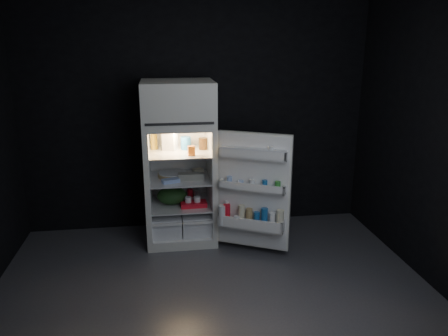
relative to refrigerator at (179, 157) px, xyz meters
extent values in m
cube|color=#4C4C51|center=(0.23, -1.32, -0.96)|extent=(4.00, 3.40, 0.00)
cube|color=black|center=(0.23, 0.38, 0.39)|extent=(4.00, 0.00, 2.70)
cube|color=black|center=(0.23, -3.02, 0.39)|extent=(4.00, 0.00, 2.70)
cube|color=black|center=(2.23, -1.32, 0.39)|extent=(0.00, 3.40, 2.70)
cube|color=white|center=(0.00, -0.02, -0.91)|extent=(0.76, 0.70, 0.10)
cube|color=white|center=(-0.35, -0.02, -0.26)|extent=(0.05, 0.70, 1.20)
cube|color=white|center=(0.36, -0.02, -0.26)|extent=(0.05, 0.70, 1.20)
cube|color=white|center=(0.00, 0.30, -0.26)|extent=(0.66, 0.05, 1.20)
cube|color=white|center=(0.00, -0.02, 0.37)|extent=(0.76, 0.70, 0.06)
cube|color=white|center=(0.00, -0.02, 0.61)|extent=(0.76, 0.70, 0.42)
cube|color=black|center=(0.00, -0.38, 0.43)|extent=(0.68, 0.01, 0.02)
cube|color=white|center=(-0.33, -0.05, -0.26)|extent=(0.01, 0.65, 1.20)
cube|color=white|center=(0.33, -0.05, -0.26)|extent=(0.01, 0.65, 1.20)
cube|color=white|center=(0.00, -0.05, 0.34)|extent=(0.66, 0.65, 0.01)
cube|color=white|center=(0.00, -0.05, -0.85)|extent=(0.66, 0.65, 0.01)
cube|color=white|center=(0.00, -0.05, 0.06)|extent=(0.65, 0.63, 0.01)
cube|color=white|center=(0.00, -0.05, -0.24)|extent=(0.65, 0.63, 0.01)
cube|color=white|center=(0.00, -0.05, -0.54)|extent=(0.65, 0.63, 0.01)
cube|color=white|center=(-0.17, -0.03, -0.74)|extent=(0.32, 0.59, 0.22)
cube|color=white|center=(0.17, -0.03, -0.74)|extent=(0.32, 0.59, 0.22)
cube|color=white|center=(-0.17, -0.35, -0.65)|extent=(0.32, 0.02, 0.03)
cube|color=white|center=(0.17, -0.35, -0.65)|extent=(0.32, 0.02, 0.03)
cube|color=#FFE5B2|center=(0.00, -0.10, 0.32)|extent=(0.14, 0.14, 0.02)
cube|color=white|center=(0.73, -0.52, -0.26)|extent=(0.70, 0.39, 1.22)
cube|color=white|center=(0.72, -0.55, -0.26)|extent=(0.64, 0.33, 1.18)
cube|color=white|center=(0.70, -0.58, 0.11)|extent=(0.65, 0.39, 0.02)
cube|color=white|center=(0.68, -0.61, 0.15)|extent=(0.62, 0.33, 0.10)
cube|color=white|center=(0.99, -0.73, 0.15)|extent=(0.06, 0.09, 0.10)
cube|color=white|center=(0.40, -0.43, 0.15)|extent=(0.06, 0.09, 0.10)
cube|color=white|center=(0.70, -0.59, -0.22)|extent=(0.65, 0.40, 0.02)
cube|color=white|center=(0.68, -0.62, -0.19)|extent=(0.62, 0.33, 0.09)
cube|color=white|center=(0.99, -0.74, -0.19)|extent=(0.06, 0.10, 0.09)
cube|color=white|center=(0.40, -0.44, -0.19)|extent=(0.06, 0.10, 0.09)
cube|color=white|center=(0.69, -0.61, -0.63)|extent=(0.67, 0.43, 0.02)
cube|color=white|center=(0.66, -0.66, -0.57)|extent=(0.62, 0.33, 0.13)
cube|color=white|center=(0.98, -0.75, -0.57)|extent=(0.08, 0.13, 0.13)
cube|color=white|center=(0.39, -0.46, -0.57)|extent=(0.08, 0.13, 0.13)
cube|color=white|center=(0.70, -0.58, 0.21)|extent=(0.63, 0.38, 0.02)
cylinder|color=silver|center=(0.86, -0.66, 0.18)|extent=(0.08, 0.08, 0.12)
cylinder|color=#301F0D|center=(0.73, -0.60, 0.16)|extent=(0.08, 0.08, 0.08)
cylinder|color=yellow|center=(0.54, -0.50, 0.17)|extent=(0.08, 0.08, 0.09)
cylinder|color=#338C33|center=(0.93, -0.71, -0.16)|extent=(0.08, 0.08, 0.11)
cylinder|color=#1D5A9D|center=(0.81, -0.65, -0.16)|extent=(0.07, 0.07, 0.11)
cylinder|color=silver|center=(0.70, -0.59, -0.16)|extent=(0.08, 0.08, 0.11)
cylinder|color=#8CA7D9|center=(0.59, -0.53, -0.17)|extent=(0.08, 0.08, 0.08)
cylinder|color=#8CA7D9|center=(0.48, -0.48, -0.15)|extent=(0.08, 0.08, 0.11)
cylinder|color=beige|center=(0.95, -0.74, -0.50)|extent=(0.10, 0.10, 0.22)
cylinder|color=white|center=(0.88, -0.71, -0.52)|extent=(0.08, 0.08, 0.18)
cylinder|color=#1D5A9D|center=(0.81, -0.67, -0.50)|extent=(0.09, 0.09, 0.22)
cylinder|color=#1D5A9D|center=(0.74, -0.63, -0.53)|extent=(0.09, 0.09, 0.17)
cylinder|color=#A38956|center=(0.67, -0.60, -0.52)|extent=(0.09, 0.09, 0.20)
cylinder|color=beige|center=(0.60, -0.56, -0.50)|extent=(0.09, 0.09, 0.23)
cylinder|color=red|center=(0.46, -0.49, -0.51)|extent=(0.10, 0.10, 0.21)
cylinder|color=silver|center=(0.54, -0.58, -0.56)|extent=(0.08, 0.08, 0.12)
cylinder|color=silver|center=(0.40, -0.50, -0.51)|extent=(0.10, 0.10, 0.21)
cylinder|color=white|center=(0.46, -0.49, -0.37)|extent=(0.05, 0.05, 0.02)
cube|color=white|center=(-0.09, 0.04, 0.19)|extent=(0.18, 0.18, 0.24)
cylinder|color=#1D5A9D|center=(0.08, 0.04, 0.14)|extent=(0.15, 0.15, 0.14)
cylinder|color=#301F0D|center=(0.27, 0.02, 0.14)|extent=(0.12, 0.12, 0.13)
cylinder|color=#AE871B|center=(-0.27, 0.10, 0.18)|extent=(0.10, 0.10, 0.22)
cube|color=#D16518|center=(0.12, -0.23, 0.12)|extent=(0.08, 0.06, 0.10)
cube|color=gray|center=(0.12, -0.12, -0.19)|extent=(0.29, 0.13, 0.07)
cylinder|color=#A38956|center=(-0.08, 0.02, -0.21)|extent=(0.41, 0.41, 0.04)
cube|color=#8CA7D9|center=(-0.11, -0.20, -0.21)|extent=(0.20, 0.14, 0.04)
cube|color=beige|center=(0.21, 0.11, -0.20)|extent=(0.14, 0.12, 0.05)
ellipsoid|color=#193815|center=(-0.10, -0.05, -0.43)|extent=(0.33, 0.28, 0.20)
cube|color=red|center=(0.14, -0.16, -0.50)|extent=(0.29, 0.16, 0.05)
cylinder|color=red|center=(0.12, 0.16, -0.48)|extent=(0.07, 0.07, 0.09)
cylinder|color=silver|center=(0.20, 0.11, -0.48)|extent=(0.09, 0.09, 0.09)
camera|label=1|loc=(-0.18, -4.65, 1.23)|focal=35.00mm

